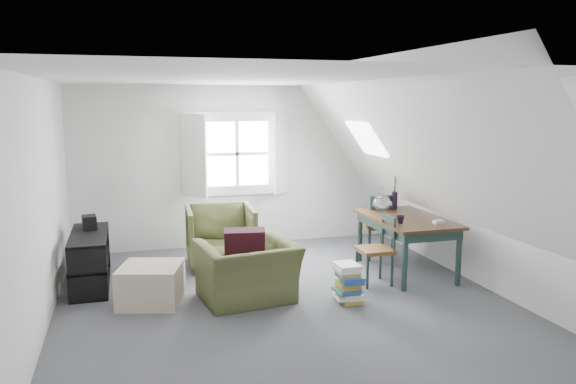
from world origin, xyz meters
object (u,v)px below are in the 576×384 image
object	(u,v)px
dining_table	(406,225)
dining_chair_far	(377,224)
armchair_far	(221,266)
armchair_near	(248,300)
dining_chair_near	(377,249)
magazine_stack	(348,283)
ottoman	(151,284)
media_shelf	(90,263)

from	to	relation	value
dining_table	dining_chair_far	size ratio (longest dim) A/B	1.57
armchair_far	dining_table	size ratio (longest dim) A/B	0.62
armchair_near	dining_chair_near	distance (m)	1.75
armchair_far	magazine_stack	size ratio (longest dim) A/B	2.13
dining_chair_far	dining_chair_near	distance (m)	1.19
armchair_near	dining_table	distance (m)	2.38
armchair_near	dining_table	xyz separation A→B (m)	(2.25, 0.46, 0.65)
armchair_far	ottoman	distance (m)	1.60
armchair_near	dining_chair_near	bearing A→B (deg)	176.77
dining_chair_near	armchair_near	bearing A→B (deg)	-81.12
ottoman	dining_chair_far	distance (m)	3.41
dining_table	dining_chair_near	bearing A→B (deg)	-154.04
armchair_far	dining_chair_near	bearing A→B (deg)	-33.67
armchair_near	armchair_far	bearing A→B (deg)	-95.63
dining_chair_far	dining_chair_near	bearing A→B (deg)	51.61
magazine_stack	dining_chair_near	bearing A→B (deg)	40.02
magazine_stack	dining_chair_far	bearing A→B (deg)	55.16
dining_chair_far	magazine_stack	bearing A→B (deg)	41.97
armchair_near	ottoman	distance (m)	1.11
armchair_near	media_shelf	world-z (taller)	media_shelf
armchair_near	ottoman	world-z (taller)	ottoman
dining_table	dining_chair_near	distance (m)	0.68
media_shelf	armchair_near	bearing A→B (deg)	-27.46
ottoman	media_shelf	world-z (taller)	media_shelf
armchair_near	dining_chair_near	world-z (taller)	dining_chair_near
magazine_stack	ottoman	bearing A→B (deg)	165.21
armchair_far	dining_chair_near	xyz separation A→B (m)	(1.74, -1.31, 0.45)
dining_table	dining_chair_near	world-z (taller)	dining_chair_near
dining_chair_near	magazine_stack	world-z (taller)	dining_chair_near
dining_chair_near	magazine_stack	xyz separation A→B (m)	(-0.58, -0.49, -0.23)
dining_chair_far	media_shelf	world-z (taller)	dining_chair_far
dining_table	media_shelf	bearing A→B (deg)	168.73
media_shelf	magazine_stack	xyz separation A→B (m)	(2.85, -1.37, -0.08)
ottoman	dining_chair_far	world-z (taller)	dining_chair_far
dining_table	ottoman	bearing A→B (deg)	-179.19
armchair_far	armchair_near	bearing A→B (deg)	-84.31
armchair_far	dining_chair_far	size ratio (longest dim) A/B	0.98
media_shelf	armchair_far	bearing A→B (deg)	17.08
armchair_near	dining_chair_far	distance (m)	2.55
ottoman	dining_chair_near	distance (m)	2.76
dining_table	media_shelf	distance (m)	4.05
dining_chair_near	dining_chair_far	bearing A→B (deg)	158.83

